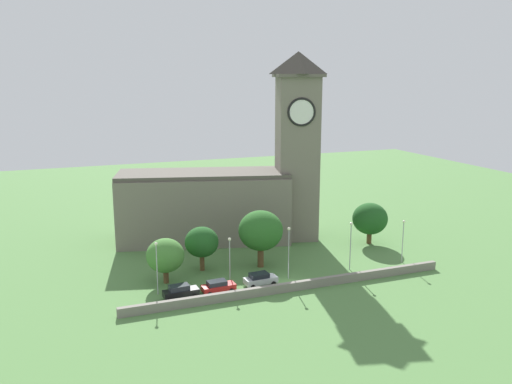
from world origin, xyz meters
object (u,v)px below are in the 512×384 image
at_px(car_black, 180,292).
at_px(streetlamp_east_mid, 351,238).
at_px(car_red, 218,286).
at_px(streetlamp_west_mid, 230,253).
at_px(tree_churchyard, 165,256).
at_px(streetlamp_central, 289,245).
at_px(streetlamp_east_end, 403,234).
at_px(tree_by_tower, 370,219).
at_px(church, 231,189).
at_px(tree_riverside_east, 202,242).
at_px(tree_riverside_west, 261,231).
at_px(streetlamp_west_end, 157,260).
at_px(car_silver, 260,279).

height_order(car_black, streetlamp_east_mid, streetlamp_east_mid).
bearing_deg(streetlamp_east_mid, car_red, -176.96).
xyz_separation_m(streetlamp_west_mid, tree_churchyard, (-8.43, 3.21, -0.43)).
bearing_deg(streetlamp_central, tree_churchyard, 164.24).
height_order(car_red, streetlamp_east_end, streetlamp_east_end).
distance_m(streetlamp_east_end, tree_by_tower, 10.17).
relative_size(church, streetlamp_east_end, 5.35).
height_order(car_red, tree_riverside_east, tree_riverside_east).
height_order(streetlamp_east_mid, streetlamp_east_end, streetlamp_east_mid).
relative_size(streetlamp_east_mid, streetlamp_east_end, 1.08).
relative_size(streetlamp_east_mid, tree_churchyard, 1.14).
bearing_deg(streetlamp_east_mid, car_black, -177.06).
bearing_deg(streetlamp_east_mid, streetlamp_east_end, -0.31).
height_order(church, tree_by_tower, church).
height_order(church, tree_churchyard, church).
height_order(streetlamp_central, streetlamp_east_end, streetlamp_central).
bearing_deg(tree_by_tower, tree_riverside_west, -169.41).
distance_m(church, car_black, 28.12).
xyz_separation_m(streetlamp_central, tree_riverside_east, (-10.68, 7.78, -0.67)).
bearing_deg(streetlamp_west_end, tree_riverside_east, 40.00).
distance_m(church, streetlamp_west_end, 26.83).
height_order(tree_by_tower, tree_churchyard, tree_by_tower).
height_order(streetlamp_central, streetlamp_east_mid, streetlamp_central).
relative_size(car_red, streetlamp_west_mid, 0.70).
height_order(streetlamp_central, tree_by_tower, streetlamp_central).
xyz_separation_m(car_silver, streetlamp_west_mid, (-3.64, 2.40, 3.55)).
xyz_separation_m(car_red, tree_by_tower, (30.99, 11.23, 3.61)).
xyz_separation_m(car_black, car_silver, (11.41, 0.42, -0.02)).
xyz_separation_m(church, tree_riverside_east, (-9.20, -13.45, -4.85)).
height_order(streetlamp_east_mid, tree_riverside_east, streetlamp_east_mid).
bearing_deg(church, streetlamp_east_end, -45.30).
xyz_separation_m(streetlamp_west_end, streetlamp_east_mid, (28.83, -1.04, 0.06)).
height_order(car_silver, streetlamp_central, streetlamp_central).
xyz_separation_m(streetlamp_west_mid, streetlamp_central, (8.35, -1.53, 0.60)).
relative_size(car_black, car_silver, 1.01).
bearing_deg(streetlamp_west_end, streetlamp_east_end, -1.64).
bearing_deg(car_red, tree_by_tower, 19.91).
bearing_deg(tree_churchyard, church, 47.16).
bearing_deg(tree_riverside_west, tree_churchyard, -174.95).
distance_m(car_red, tree_churchyard, 8.86).
distance_m(car_red, streetlamp_east_mid, 21.50).
distance_m(tree_riverside_east, tree_riverside_west, 9.03).
xyz_separation_m(car_black, streetlamp_west_mid, (7.76, 2.82, 3.53)).
height_order(streetlamp_east_end, tree_riverside_east, streetlamp_east_end).
relative_size(streetlamp_west_end, tree_by_tower, 1.01).
distance_m(car_silver, streetlamp_west_end, 14.61).
distance_m(church, tree_riverside_west, 15.60).
distance_m(streetlamp_west_end, streetlamp_west_mid, 10.31).
relative_size(car_red, tree_churchyard, 0.72).
bearing_deg(streetlamp_west_mid, streetlamp_central, -10.36).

